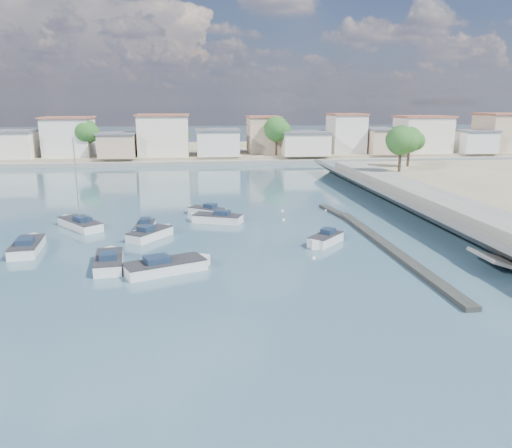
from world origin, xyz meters
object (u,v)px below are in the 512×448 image
at_px(motorboat_c, 215,219).
at_px(motorboat_a, 109,261).
at_px(motorboat_b, 152,234).
at_px(sailboat, 79,224).
at_px(motorboat_d, 324,240).
at_px(motorboat_e, 28,246).
at_px(motorboat_h, 169,266).
at_px(motorboat_g, 145,229).
at_px(motorboat_f, 206,211).

bearing_deg(motorboat_c, motorboat_a, -123.01).
bearing_deg(motorboat_b, sailboat, 147.29).
relative_size(motorboat_c, motorboat_d, 1.41).
relative_size(motorboat_e, motorboat_h, 0.92).
xyz_separation_m(motorboat_g, sailboat, (-6.64, 2.79, 0.04)).
height_order(motorboat_b, motorboat_g, same).
bearing_deg(motorboat_a, motorboat_e, 145.99).
bearing_deg(motorboat_e, motorboat_c, 27.40).
distance_m(motorboat_a, motorboat_d, 18.06).
height_order(motorboat_e, sailboat, sailboat).
distance_m(motorboat_d, motorboat_f, 16.49).
distance_m(motorboat_c, motorboat_f, 3.78).
relative_size(motorboat_a, motorboat_c, 1.03).
xyz_separation_m(motorboat_d, motorboat_e, (-25.03, 1.19, 0.00)).
bearing_deg(motorboat_f, motorboat_d, -52.83).
distance_m(motorboat_h, sailboat, 17.15).
distance_m(motorboat_g, sailboat, 7.20).
relative_size(motorboat_d, motorboat_e, 0.66).
xyz_separation_m(motorboat_c, motorboat_g, (-6.83, -3.47, 0.00)).
xyz_separation_m(motorboat_d, motorboat_g, (-15.89, 6.01, 0.00)).
height_order(motorboat_a, motorboat_d, same).
distance_m(motorboat_d, sailboat, 24.18).
bearing_deg(motorboat_g, motorboat_b, -68.33).
xyz_separation_m(motorboat_c, motorboat_h, (-4.07, -15.02, -0.00)).
bearing_deg(motorboat_e, motorboat_b, 15.94).
relative_size(motorboat_e, sailboat, 0.66).
bearing_deg(motorboat_h, sailboat, 123.26).
height_order(motorboat_b, motorboat_f, same).
xyz_separation_m(motorboat_e, sailboat, (2.51, 7.61, 0.04)).
distance_m(motorboat_d, motorboat_h, 14.24).
relative_size(motorboat_a, motorboat_b, 1.20).
xyz_separation_m(motorboat_f, sailboat, (-12.57, -4.34, 0.04)).
bearing_deg(sailboat, motorboat_e, -108.23).
bearing_deg(motorboat_g, motorboat_a, -100.30).
distance_m(motorboat_a, motorboat_c, 15.81).
distance_m(motorboat_a, sailboat, 13.49).
bearing_deg(motorboat_h, motorboat_d, 22.92).
relative_size(motorboat_g, sailboat, 0.52).
relative_size(motorboat_a, motorboat_h, 0.88).
distance_m(motorboat_f, motorboat_h, 18.95).
bearing_deg(motorboat_c, sailboat, -177.13).
height_order(motorboat_a, motorboat_b, same).
xyz_separation_m(motorboat_f, motorboat_g, (-5.92, -7.13, 0.00)).
xyz_separation_m(motorboat_f, motorboat_h, (-3.16, -18.68, 0.00)).
relative_size(motorboat_a, motorboat_e, 0.95).
height_order(motorboat_d, sailboat, sailboat).
bearing_deg(motorboat_h, motorboat_f, 80.41).
distance_m(motorboat_a, motorboat_g, 9.95).
bearing_deg(motorboat_f, motorboat_b, -119.42).
xyz_separation_m(motorboat_a, motorboat_d, (17.66, 3.78, -0.00)).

